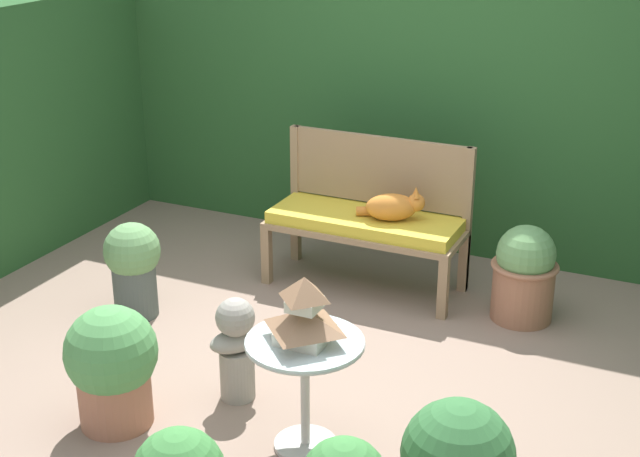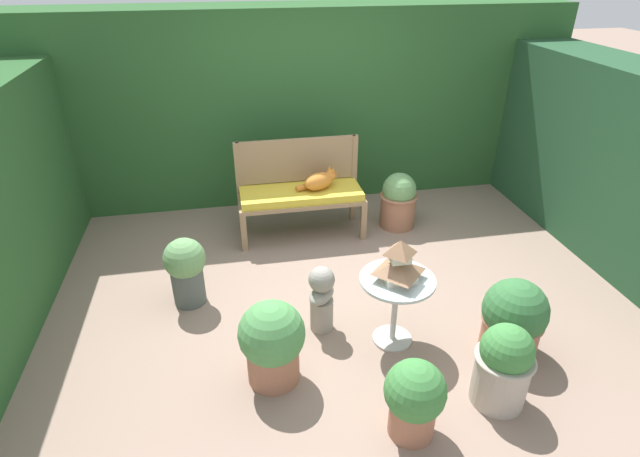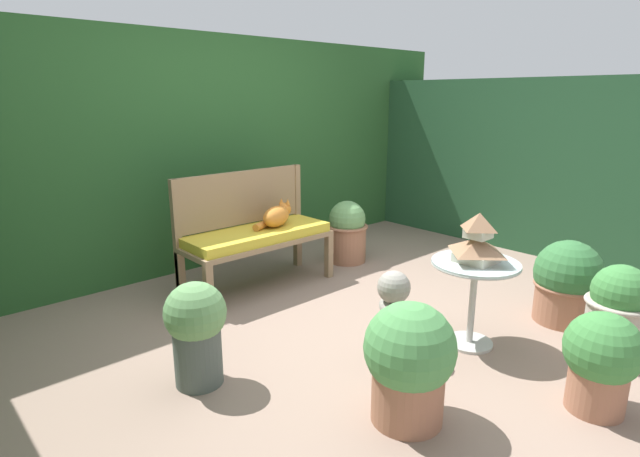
{
  "view_description": "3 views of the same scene",
  "coord_description": "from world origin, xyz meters",
  "px_view_note": "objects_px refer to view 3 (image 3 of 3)",
  "views": [
    {
      "loc": [
        1.89,
        -4.04,
        2.61
      ],
      "look_at": [
        -0.19,
        0.43,
        0.65
      ],
      "focal_mm": 50.0,
      "sensor_mm": 36.0,
      "label": 1
    },
    {
      "loc": [
        -0.86,
        -3.61,
        2.71
      ],
      "look_at": [
        -0.14,
        0.15,
        0.57
      ],
      "focal_mm": 28.0,
      "sensor_mm": 36.0,
      "label": 2
    },
    {
      "loc": [
        -2.54,
        -2.33,
        1.63
      ],
      "look_at": [
        -0.04,
        0.41,
        0.64
      ],
      "focal_mm": 28.0,
      "sensor_mm": 36.0,
      "label": 3
    }
  ],
  "objects_px": {
    "garden_bench": "(258,239)",
    "potted_plant_table_near": "(618,312)",
    "potted_plant_hedge_corner": "(567,283)",
    "potted_plant_patio_mid": "(409,361)",
    "garden_bust": "(393,312)",
    "potted_plant_bench_right": "(601,360)",
    "potted_plant_path_edge": "(196,328)",
    "cat": "(277,216)",
    "patio_table": "(474,280)",
    "pagoda_birdhouse": "(478,241)",
    "potted_plant_bench_left": "(347,232)"
  },
  "relations": [
    {
      "from": "potted_plant_bench_left",
      "to": "potted_plant_patio_mid",
      "type": "height_order",
      "value": "potted_plant_patio_mid"
    },
    {
      "from": "potted_plant_path_edge",
      "to": "garden_bench",
      "type": "bearing_deg",
      "value": 41.08
    },
    {
      "from": "cat",
      "to": "pagoda_birdhouse",
      "type": "xyz_separation_m",
      "value": [
        0.24,
        -1.81,
        0.11
      ]
    },
    {
      "from": "patio_table",
      "to": "garden_bust",
      "type": "height_order",
      "value": "patio_table"
    },
    {
      "from": "garden_bust",
      "to": "pagoda_birdhouse",
      "type": "bearing_deg",
      "value": -79.9
    },
    {
      "from": "cat",
      "to": "garden_bust",
      "type": "relative_size",
      "value": 0.78
    },
    {
      "from": "patio_table",
      "to": "potted_plant_bench_right",
      "type": "xyz_separation_m",
      "value": [
        -0.16,
        -0.85,
        -0.16
      ]
    },
    {
      "from": "potted_plant_path_edge",
      "to": "potted_plant_patio_mid",
      "type": "bearing_deg",
      "value": -58.9
    },
    {
      "from": "potted_plant_hedge_corner",
      "to": "potted_plant_patio_mid",
      "type": "bearing_deg",
      "value": 178.33
    },
    {
      "from": "garden_bench",
      "to": "potted_plant_patio_mid",
      "type": "xyz_separation_m",
      "value": [
        -0.53,
        -2.04,
        -0.11
      ]
    },
    {
      "from": "potted_plant_bench_left",
      "to": "potted_plant_path_edge",
      "type": "relative_size",
      "value": 1.0
    },
    {
      "from": "cat",
      "to": "potted_plant_hedge_corner",
      "type": "xyz_separation_m",
      "value": [
        1.07,
        -2.08,
        -0.31
      ]
    },
    {
      "from": "garden_bust",
      "to": "potted_plant_path_edge",
      "type": "relative_size",
      "value": 0.94
    },
    {
      "from": "garden_bench",
      "to": "potted_plant_bench_left",
      "type": "bearing_deg",
      "value": -0.61
    },
    {
      "from": "potted_plant_hedge_corner",
      "to": "potted_plant_patio_mid",
      "type": "xyz_separation_m",
      "value": [
        -1.8,
        0.05,
        0.03
      ]
    },
    {
      "from": "potted_plant_table_near",
      "to": "potted_plant_bench_left",
      "type": "bearing_deg",
      "value": 87.07
    },
    {
      "from": "garden_bust",
      "to": "potted_plant_patio_mid",
      "type": "distance_m",
      "value": 0.65
    },
    {
      "from": "garden_bust",
      "to": "potted_plant_bench_left",
      "type": "bearing_deg",
      "value": -1.38
    },
    {
      "from": "patio_table",
      "to": "potted_plant_bench_right",
      "type": "bearing_deg",
      "value": -100.42
    },
    {
      "from": "cat",
      "to": "patio_table",
      "type": "xyz_separation_m",
      "value": [
        0.24,
        -1.81,
        -0.16
      ]
    },
    {
      "from": "potted_plant_bench_left",
      "to": "potted_plant_table_near",
      "type": "bearing_deg",
      "value": -92.93
    },
    {
      "from": "potted_plant_table_near",
      "to": "potted_plant_patio_mid",
      "type": "height_order",
      "value": "potted_plant_patio_mid"
    },
    {
      "from": "garden_bust",
      "to": "potted_plant_bench_right",
      "type": "height_order",
      "value": "garden_bust"
    },
    {
      "from": "potted_plant_bench_left",
      "to": "potted_plant_bench_right",
      "type": "height_order",
      "value": "potted_plant_bench_left"
    },
    {
      "from": "potted_plant_path_edge",
      "to": "potted_plant_bench_right",
      "type": "distance_m",
      "value": 2.19
    },
    {
      "from": "potted_plant_bench_left",
      "to": "potted_plant_hedge_corner",
      "type": "xyz_separation_m",
      "value": [
        0.19,
        -2.08,
        -0.0
      ]
    },
    {
      "from": "potted_plant_patio_mid",
      "to": "pagoda_birdhouse",
      "type": "bearing_deg",
      "value": 12.94
    },
    {
      "from": "potted_plant_table_near",
      "to": "potted_plant_path_edge",
      "type": "distance_m",
      "value": 2.6
    },
    {
      "from": "garden_bust",
      "to": "potted_plant_bench_right",
      "type": "xyz_separation_m",
      "value": [
        0.37,
        -1.1,
        -0.02
      ]
    },
    {
      "from": "garden_bench",
      "to": "potted_plant_table_near",
      "type": "distance_m",
      "value": 2.7
    },
    {
      "from": "pagoda_birdhouse",
      "to": "potted_plant_bench_left",
      "type": "distance_m",
      "value": 1.96
    },
    {
      "from": "garden_bench",
      "to": "potted_plant_hedge_corner",
      "type": "bearing_deg",
      "value": -58.64
    },
    {
      "from": "garden_bench",
      "to": "potted_plant_bench_right",
      "type": "relative_size",
      "value": 2.37
    },
    {
      "from": "potted_plant_bench_right",
      "to": "potted_plant_hedge_corner",
      "type": "bearing_deg",
      "value": 30.08
    },
    {
      "from": "garden_bench",
      "to": "potted_plant_table_near",
      "type": "relative_size",
      "value": 2.11
    },
    {
      "from": "garden_bench",
      "to": "potted_plant_hedge_corner",
      "type": "relative_size",
      "value": 2.12
    },
    {
      "from": "potted_plant_table_near",
      "to": "pagoda_birdhouse",
      "type": "bearing_deg",
      "value": 125.68
    },
    {
      "from": "patio_table",
      "to": "pagoda_birdhouse",
      "type": "relative_size",
      "value": 1.8
    },
    {
      "from": "garden_bench",
      "to": "potted_plant_table_near",
      "type": "height_order",
      "value": "potted_plant_table_near"
    },
    {
      "from": "potted_plant_bench_left",
      "to": "potted_plant_bench_right",
      "type": "distance_m",
      "value": 2.77
    },
    {
      "from": "pagoda_birdhouse",
      "to": "potted_plant_table_near",
      "type": "bearing_deg",
      "value": -54.32
    },
    {
      "from": "potted_plant_bench_left",
      "to": "patio_table",
      "type": "bearing_deg",
      "value": -109.58
    },
    {
      "from": "potted_plant_table_near",
      "to": "potted_plant_patio_mid",
      "type": "bearing_deg",
      "value": 161.59
    },
    {
      "from": "potted_plant_hedge_corner",
      "to": "potted_plant_path_edge",
      "type": "relative_size",
      "value": 1.0
    },
    {
      "from": "patio_table",
      "to": "potted_plant_bench_right",
      "type": "distance_m",
      "value": 0.88
    },
    {
      "from": "pagoda_birdhouse",
      "to": "potted_plant_patio_mid",
      "type": "bearing_deg",
      "value": -167.06
    },
    {
      "from": "garden_bust",
      "to": "potted_plant_bench_right",
      "type": "bearing_deg",
      "value": -126.07
    },
    {
      "from": "potted_plant_bench_right",
      "to": "potted_plant_patio_mid",
      "type": "bearing_deg",
      "value": 142.22
    },
    {
      "from": "garden_bench",
      "to": "potted_plant_patio_mid",
      "type": "bearing_deg",
      "value": -104.54
    },
    {
      "from": "potted_plant_hedge_corner",
      "to": "potted_plant_bench_right",
      "type": "bearing_deg",
      "value": -149.92
    }
  ]
}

